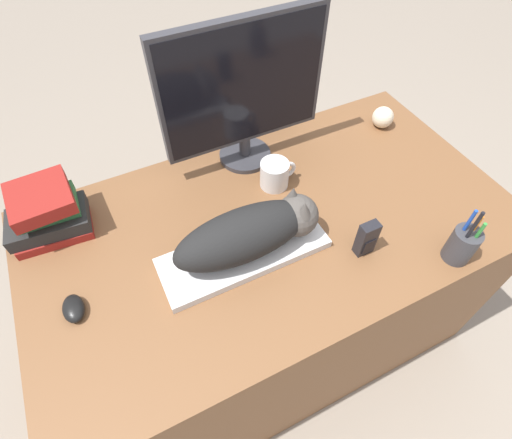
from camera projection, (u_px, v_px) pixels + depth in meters
The scene contains 11 objects.
ground_plane at pixel (314, 413), 1.50m from camera, with size 12.00×12.00×0.00m, color gray.
desk at pixel (270, 284), 1.44m from camera, with size 1.41×0.77×0.73m.
keyboard at pixel (244, 253), 1.07m from camera, with size 0.45×0.16×0.02m.
cat at pixel (254, 231), 1.02m from camera, with size 0.40×0.14×0.14m.
monitor at pixel (244, 90), 1.13m from camera, with size 0.50×0.17×0.46m.
computer_mouse at pixel (74, 308), 0.97m from camera, with size 0.05×0.08×0.03m.
coffee_mug at pixel (275, 174), 1.22m from camera, with size 0.12×0.09×0.09m.
pen_cup at pixel (462, 244), 1.04m from camera, with size 0.07×0.07×0.20m.
baseball at pixel (383, 117), 1.40m from camera, with size 0.07×0.07×0.07m.
phone at pixel (367, 239), 1.05m from camera, with size 0.05×0.03×0.11m.
book_stack at pixel (47, 214), 1.08m from camera, with size 0.22×0.17×0.14m.
Camera 1 is at (-0.37, -0.24, 1.63)m, focal length 28.00 mm.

